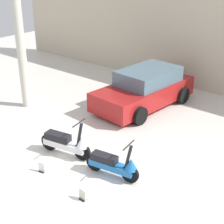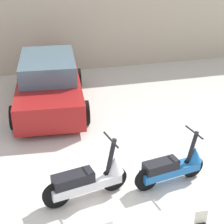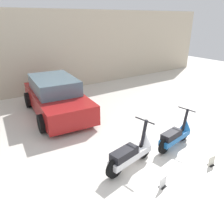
{
  "view_description": "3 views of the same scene",
  "coord_description": "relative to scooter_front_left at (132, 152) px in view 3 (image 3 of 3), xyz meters",
  "views": [
    {
      "loc": [
        5.28,
        -4.62,
        4.79
      ],
      "look_at": [
        -0.26,
        2.15,
        0.77
      ],
      "focal_mm": 55.0,
      "sensor_mm": 36.0,
      "label": 1
    },
    {
      "loc": [
        -1.31,
        -4.02,
        3.98
      ],
      "look_at": [
        0.25,
        2.01,
        0.88
      ],
      "focal_mm": 55.0,
      "sensor_mm": 36.0,
      "label": 2
    },
    {
      "loc": [
        -3.3,
        -2.65,
        3.24
      ],
      "look_at": [
        -0.11,
        2.06,
        0.77
      ],
      "focal_mm": 35.0,
      "sensor_mm": 36.0,
      "label": 3
    }
  ],
  "objects": [
    {
      "name": "scooter_front_left",
      "position": [
        0.0,
        0.0,
        0.0
      ],
      "size": [
        1.51,
        0.62,
        1.06
      ],
      "rotation": [
        0.0,
        0.0,
        0.19
      ],
      "color": "black",
      "rests_on": "ground_plane"
    },
    {
      "name": "ground_plane",
      "position": [
        0.51,
        -0.62,
        -0.38
      ],
      "size": [
        28.0,
        28.0,
        0.0
      ],
      "primitive_type": "plane",
      "color": "silver"
    },
    {
      "name": "wall_back",
      "position": [
        0.51,
        6.65,
        1.42
      ],
      "size": [
        19.6,
        0.12,
        3.59
      ],
      "primitive_type": "cube",
      "color": "beige",
      "rests_on": "ground_plane"
    },
    {
      "name": "scooter_front_right",
      "position": [
        1.54,
        0.02,
        -0.03
      ],
      "size": [
        1.4,
        0.54,
        0.98
      ],
      "rotation": [
        0.0,
        0.0,
        0.16
      ],
      "color": "black",
      "rests_on": "ground_plane"
    },
    {
      "name": "placard_near_left_scooter",
      "position": [
        0.07,
        -0.93,
        -0.26
      ],
      "size": [
        0.2,
        0.14,
        0.26
      ],
      "rotation": [
        0.0,
        0.0,
        0.17
      ],
      "color": "black",
      "rests_on": "ground_plane"
    },
    {
      "name": "car_rear_left",
      "position": [
        -0.3,
        3.98,
        0.24
      ],
      "size": [
        2.09,
        3.92,
        1.29
      ],
      "rotation": [
        0.0,
        0.0,
        -1.66
      ],
      "color": "maroon",
      "rests_on": "ground_plane"
    },
    {
      "name": "placard_near_right_scooter",
      "position": [
        1.56,
        -1.06,
        -0.26
      ],
      "size": [
        0.2,
        0.13,
        0.26
      ],
      "rotation": [
        0.0,
        0.0,
        -0.06
      ],
      "color": "black",
      "rests_on": "ground_plane"
    }
  ]
}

